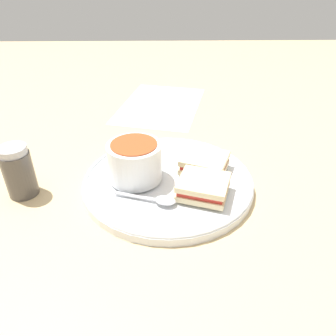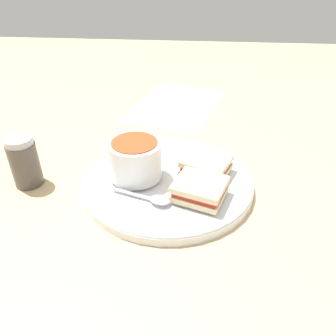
{
  "view_description": "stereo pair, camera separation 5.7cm",
  "coord_description": "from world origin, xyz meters",
  "px_view_note": "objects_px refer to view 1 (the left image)",
  "views": [
    {
      "loc": [
        -0.01,
        -0.48,
        0.35
      ],
      "look_at": [
        0.0,
        0.0,
        0.04
      ],
      "focal_mm": 35.0,
      "sensor_mm": 36.0,
      "label": 1
    },
    {
      "loc": [
        0.05,
        -0.48,
        0.35
      ],
      "look_at": [
        0.0,
        0.0,
        0.04
      ],
      "focal_mm": 35.0,
      "sensor_mm": 36.0,
      "label": 2
    }
  ],
  "objects_px": {
    "soup_bowl": "(135,161)",
    "spoon": "(161,200)",
    "sandwich_half_near": "(203,187)",
    "salt_shaker": "(19,172)",
    "sandwich_half_far": "(204,163)"
  },
  "relations": [
    {
      "from": "spoon",
      "to": "sandwich_half_far",
      "type": "xyz_separation_m",
      "value": [
        0.08,
        0.09,
        0.01
      ]
    },
    {
      "from": "soup_bowl",
      "to": "sandwich_half_far",
      "type": "height_order",
      "value": "soup_bowl"
    },
    {
      "from": "sandwich_half_far",
      "to": "salt_shaker",
      "type": "xyz_separation_m",
      "value": [
        -0.32,
        -0.04,
        0.01
      ]
    },
    {
      "from": "spoon",
      "to": "soup_bowl",
      "type": "bearing_deg",
      "value": 139.97
    },
    {
      "from": "spoon",
      "to": "sandwich_half_near",
      "type": "distance_m",
      "value": 0.07
    },
    {
      "from": "sandwich_half_near",
      "to": "salt_shaker",
      "type": "xyz_separation_m",
      "value": [
        -0.31,
        0.03,
        0.01
      ]
    },
    {
      "from": "spoon",
      "to": "salt_shaker",
      "type": "height_order",
      "value": "salt_shaker"
    },
    {
      "from": "soup_bowl",
      "to": "sandwich_half_far",
      "type": "xyz_separation_m",
      "value": [
        0.12,
        0.02,
        -0.02
      ]
    },
    {
      "from": "soup_bowl",
      "to": "salt_shaker",
      "type": "xyz_separation_m",
      "value": [
        -0.19,
        -0.02,
        -0.01
      ]
    },
    {
      "from": "soup_bowl",
      "to": "spoon",
      "type": "relative_size",
      "value": 0.9
    },
    {
      "from": "soup_bowl",
      "to": "sandwich_half_near",
      "type": "xyz_separation_m",
      "value": [
        0.11,
        -0.05,
        -0.02
      ]
    },
    {
      "from": "sandwich_half_near",
      "to": "sandwich_half_far",
      "type": "bearing_deg",
      "value": 82.0
    },
    {
      "from": "sandwich_half_near",
      "to": "sandwich_half_far",
      "type": "height_order",
      "value": "same"
    },
    {
      "from": "sandwich_half_far",
      "to": "spoon",
      "type": "bearing_deg",
      "value": -130.45
    },
    {
      "from": "sandwich_half_near",
      "to": "salt_shaker",
      "type": "bearing_deg",
      "value": 174.01
    }
  ]
}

